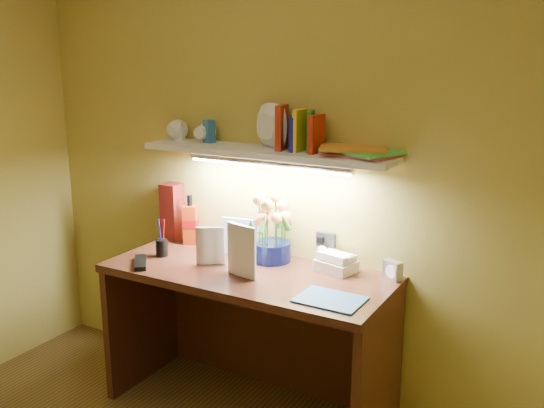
# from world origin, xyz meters

# --- Properties ---
(desk) EXTENTS (1.40, 0.60, 0.75)m
(desk) POSITION_xyz_m (0.00, 1.20, 0.38)
(desk) COLOR #3C1910
(desk) RESTS_ON ground
(flower_bouquet) EXTENTS (0.24, 0.24, 0.34)m
(flower_bouquet) POSITION_xyz_m (0.03, 1.38, 0.92)
(flower_bouquet) COLOR #060D37
(flower_bouquet) RESTS_ON desk
(telephone) EXTENTS (0.21, 0.17, 0.11)m
(telephone) POSITION_xyz_m (0.38, 1.40, 0.80)
(telephone) COLOR white
(telephone) RESTS_ON desk
(desk_clock) EXTENTS (0.10, 0.08, 0.09)m
(desk_clock) POSITION_xyz_m (0.65, 1.43, 0.79)
(desk_clock) COLOR silver
(desk_clock) RESTS_ON desk
(whisky_bottle) EXTENTS (0.10, 0.10, 0.27)m
(whisky_bottle) POSITION_xyz_m (-0.50, 1.42, 0.89)
(whisky_bottle) COLOR #A62D0B
(whisky_bottle) RESTS_ON desk
(whisky_box) EXTENTS (0.10, 0.10, 0.32)m
(whisky_box) POSITION_xyz_m (-0.64, 1.44, 0.91)
(whisky_box) COLOR #5B120E
(whisky_box) RESTS_ON desk
(pen_cup) EXTENTS (0.07, 0.07, 0.15)m
(pen_cup) POSITION_xyz_m (-0.50, 1.17, 0.83)
(pen_cup) COLOR black
(pen_cup) RESTS_ON desk
(art_card) EXTENTS (0.19, 0.07, 0.19)m
(art_card) POSITION_xyz_m (-0.17, 1.40, 0.84)
(art_card) COLOR white
(art_card) RESTS_ON desk
(tv_remote) EXTENTS (0.17, 0.19, 0.02)m
(tv_remote) POSITION_xyz_m (-0.50, 1.01, 0.76)
(tv_remote) COLOR black
(tv_remote) RESTS_ON desk
(blue_folder) EXTENTS (0.28, 0.21, 0.01)m
(blue_folder) POSITION_xyz_m (0.50, 1.06, 0.75)
(blue_folder) COLOR #2B69B0
(blue_folder) RESTS_ON desk
(desk_book_a) EXTENTS (0.14, 0.08, 0.19)m
(desk_book_a) POSITION_xyz_m (-0.26, 1.15, 0.85)
(desk_book_a) COLOR beige
(desk_book_a) RESTS_ON desk
(desk_book_b) EXTENTS (0.18, 0.07, 0.25)m
(desk_book_b) POSITION_xyz_m (-0.07, 1.14, 0.88)
(desk_book_b) COLOR white
(desk_book_b) RESTS_ON desk
(wall_shelf) EXTENTS (1.32, 0.36, 0.24)m
(wall_shelf) POSITION_xyz_m (0.03, 1.39, 1.33)
(wall_shelf) COLOR white
(wall_shelf) RESTS_ON ground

